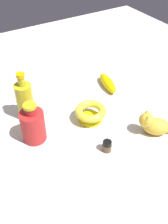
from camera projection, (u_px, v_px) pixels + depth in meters
ground at (84, 122)px, 1.03m from camera, size 2.00×2.00×0.00m
bowl at (91, 112)px, 1.02m from camera, size 0.12×0.12×0.06m
bottle_tall at (25, 100)px, 1.00m from camera, size 0.07×0.07×0.20m
bottle_short at (33, 125)px, 0.92m from camera, size 0.09×0.09×0.16m
nail_polish_jar at (107, 146)px, 0.91m from camera, size 0.03×0.03×0.04m
banana at (108, 83)px, 1.20m from camera, size 0.08×0.16×0.05m
cat_figurine at (154, 124)px, 0.96m from camera, size 0.12×0.11×0.10m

